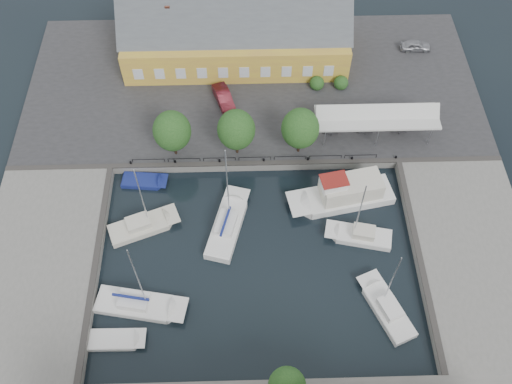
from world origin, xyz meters
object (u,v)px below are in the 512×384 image
car_silver (416,46)px  launch_sw (117,340)px  warehouse (231,34)px  west_boat_b (143,227)px  trawler (345,194)px  east_boat_b (360,236)px  launch_nw (144,182)px  west_boat_d (139,305)px  center_sailboat (228,226)px  car_red (224,98)px  east_boat_c (387,309)px  tent_canopy (377,117)px

car_silver → launch_sw: 52.14m
warehouse → car_silver: warehouse is taller
launch_sw → west_boat_b: bearing=83.8°
warehouse → launch_sw: bearing=-106.0°
trawler → launch_sw: 27.82m
trawler → east_boat_b: (1.11, -4.86, -0.76)m
warehouse → launch_sw: size_ratio=5.28×
trawler → launch_nw: 22.39m
east_boat_b → west_boat_d: size_ratio=0.82×
launch_sw → trawler: bearing=33.7°
center_sailboat → car_red: bearing=91.5°
warehouse → west_boat_d: west_boat_d is taller
east_boat_c → launch_sw: size_ratio=1.82×
tent_canopy → launch_nw: (-26.52, -5.77, -3.59)m
warehouse → east_boat_b: (13.36, -27.45, -4.17)m
warehouse → east_boat_c: (14.87, -35.66, -4.17)m
car_red → launch_nw: car_red is taller
car_red → east_boat_c: east_boat_c is taller
launch_sw → launch_nw: launch_sw is taller
car_silver → car_red: bearing=110.7°
launch_nw → warehouse: bearing=63.2°
car_silver → west_boat_b: 42.71m
warehouse → trawler: size_ratio=2.37×
car_silver → trawler: bearing=153.8°
warehouse → launch_nw: 22.41m
car_red → east_boat_b: (14.34, -19.04, -1.53)m
tent_canopy → car_red: size_ratio=2.93×
east_boat_c → launch_sw: east_boat_c is taller
east_boat_b → launch_nw: size_ratio=1.84×
tent_canopy → east_boat_b: east_boat_b is taller
west_boat_b → launch_sw: size_ratio=1.92×
tent_canopy → launch_sw: size_ratio=2.59×
east_boat_c → launch_nw: east_boat_c is taller
car_red → warehouse: bearing=64.9°
west_boat_d → east_boat_c: bearing=-2.5°
trawler → launch_nw: trawler is taller
trawler → car_silver: bearing=62.7°
car_silver → west_boat_d: 48.41m
tent_canopy → trawler: size_ratio=1.16×
car_silver → tent_canopy: bearing=153.3°
west_boat_b → launch_nw: bearing=93.7°
warehouse → launch_sw: (-10.88, -38.04, -4.34)m
warehouse → car_silver: size_ratio=7.22×
tent_canopy → launch_sw: 36.78m
trawler → west_boat_b: size_ratio=1.16×
center_sailboat → west_boat_d: (-8.55, -8.75, -0.09)m
car_silver → trawler: size_ratio=0.33×
tent_canopy → center_sailboat: (-17.11, -12.03, -3.32)m
launch_nw → west_boat_b: bearing=-86.3°
car_red → west_boat_d: (-8.09, -26.23, -1.52)m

